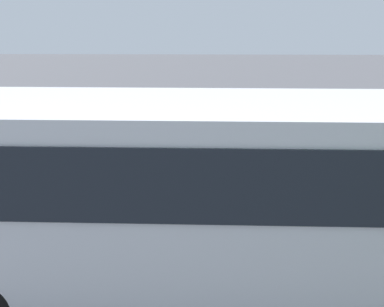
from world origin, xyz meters
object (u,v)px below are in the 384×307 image
Objects in this scene: parked_motorcycle_silver at (310,221)px; spectator_centre at (163,186)px; stunt_motorcycle at (130,132)px; spectator_left at (220,187)px; traffic_cone at (215,152)px; tour_bus at (249,204)px; spectator_far_left at (266,186)px.

spectator_centre is at bearing -8.73° from parked_motorcycle_silver.
spectator_left is at bearing 119.90° from stunt_motorcycle.
parked_motorcycle_silver is 5.56m from traffic_cone.
tour_bus is at bearing 52.64° from parked_motorcycle_silver.
spectator_far_left reaches higher than traffic_cone.
spectator_left is 2.66× the size of traffic_cone.
tour_bus reaches higher than parked_motorcycle_silver.
spectator_centre reaches higher than spectator_far_left.
spectator_far_left is 2.66× the size of traffic_cone.
traffic_cone is (1.77, -5.27, -0.18)m from parked_motorcycle_silver.
spectator_left is (0.96, 0.08, -0.00)m from spectator_far_left.
traffic_cone is (-1.20, -4.82, -0.72)m from spectator_centre.
tour_bus is 6.54× the size of spectator_left.
tour_bus reaches higher than spectator_left.
spectator_far_left is at bearing -175.85° from spectator_centre.
spectator_centre is at bearing 3.80° from spectator_left.
spectator_centre reaches higher than parked_motorcycle_silver.
spectator_far_left is 5.65m from stunt_motorcycle.
spectator_centre is (1.18, 0.08, 0.04)m from spectator_left.
spectator_centre is at bearing 76.03° from traffic_cone.
spectator_centre is at bearing 4.15° from spectator_far_left.
spectator_far_left is 1.00× the size of spectator_left.
tour_bus is 17.37× the size of traffic_cone.
tour_bus is 2.86m from spectator_centre.
spectator_far_left is at bearing 101.43° from traffic_cone.
tour_bus reaches higher than spectator_far_left.
stunt_motorcycle is at bearing -48.96° from parked_motorcycle_silver.
tour_bus is 6.32× the size of spectator_centre.
tour_bus is 2.53m from spectator_left.
spectator_left is 4.79m from traffic_cone.
spectator_left is 5.17m from stunt_motorcycle.
stunt_motorcycle is (1.40, -4.56, -0.04)m from spectator_centre.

